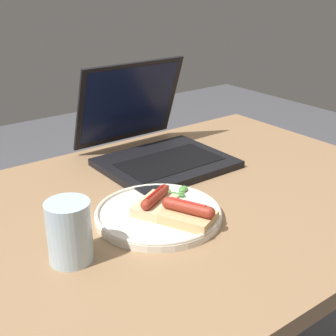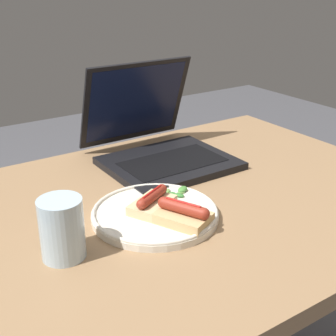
{
  "view_description": "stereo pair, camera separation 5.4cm",
  "coord_description": "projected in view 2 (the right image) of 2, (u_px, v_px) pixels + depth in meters",
  "views": [
    {
      "loc": [
        -0.62,
        -0.71,
        1.17
      ],
      "look_at": [
        -0.05,
        0.04,
        0.77
      ],
      "focal_mm": 50.0,
      "sensor_mm": 36.0,
      "label": 1
    },
    {
      "loc": [
        -0.58,
        -0.74,
        1.17
      ],
      "look_at": [
        -0.05,
        0.04,
        0.77
      ],
      "focal_mm": 50.0,
      "sensor_mm": 36.0,
      "label": 2
    }
  ],
  "objects": [
    {
      "name": "sausage_toast_middle",
      "position": [
        152.0,
        202.0,
        0.94
      ],
      "size": [
        0.12,
        0.1,
        0.04
      ],
      "rotation": [
        0.0,
        0.0,
        0.47
      ],
      "color": "#D6B784",
      "rests_on": "plate"
    },
    {
      "name": "drinking_glass",
      "position": [
        62.0,
        229.0,
        0.8
      ],
      "size": [
        0.08,
        0.08,
        0.11
      ],
      "color": "silver",
      "rests_on": "desk"
    },
    {
      "name": "sausage_toast_left",
      "position": [
        183.0,
        214.0,
        0.89
      ],
      "size": [
        0.11,
        0.12,
        0.05
      ],
      "rotation": [
        0.0,
        0.0,
        5.14
      ],
      "color": "tan",
      "rests_on": "plate"
    },
    {
      "name": "laptop",
      "position": [
        159.0,
        145.0,
        1.21
      ],
      "size": [
        0.31,
        0.34,
        0.25
      ],
      "color": "black",
      "rests_on": "desk"
    },
    {
      "name": "salad_pile",
      "position": [
        179.0,
        191.0,
        1.02
      ],
      "size": [
        0.06,
        0.06,
        0.01
      ],
      "color": "#709E4C",
      "rests_on": "plate"
    },
    {
      "name": "plate",
      "position": [
        155.0,
        213.0,
        0.94
      ],
      "size": [
        0.26,
        0.26,
        0.02
      ],
      "color": "silver",
      "rests_on": "desk"
    },
    {
      "name": "desk",
      "position": [
        197.0,
        230.0,
        1.08
      ],
      "size": [
        1.03,
        0.8,
        0.71
      ],
      "color": "#93704C",
      "rests_on": "ground_plane"
    }
  ]
}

